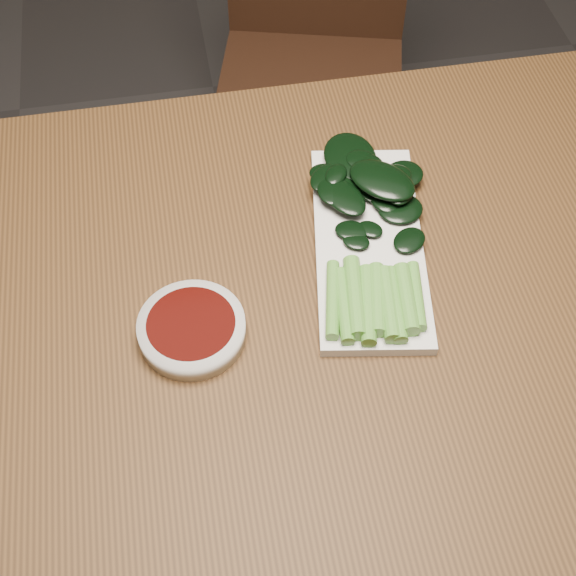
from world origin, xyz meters
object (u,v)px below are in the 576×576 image
(sauce_bowl, at_px, (192,329))
(gai_lan, at_px, (371,226))
(serving_plate, at_px, (368,244))
(chair_far, at_px, (313,46))
(table, at_px, (301,337))

(sauce_bowl, relative_size, gai_lan, 0.36)
(sauce_bowl, relative_size, serving_plate, 0.37)
(sauce_bowl, distance_m, gai_lan, 0.26)
(gai_lan, bearing_deg, chair_far, 83.78)
(serving_plate, height_order, gai_lan, gai_lan)
(serving_plate, bearing_deg, chair_far, 83.47)
(chair_far, distance_m, gai_lan, 0.80)
(serving_plate, bearing_deg, sauce_bowl, -158.20)
(table, height_order, serving_plate, serving_plate)
(chair_far, bearing_deg, sauce_bowl, -95.35)
(table, bearing_deg, chair_far, 77.39)
(chair_far, distance_m, sauce_bowl, 0.95)
(table, height_order, chair_far, chair_far)
(sauce_bowl, height_order, serving_plate, sauce_bowl)
(chair_far, height_order, serving_plate, chair_far)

